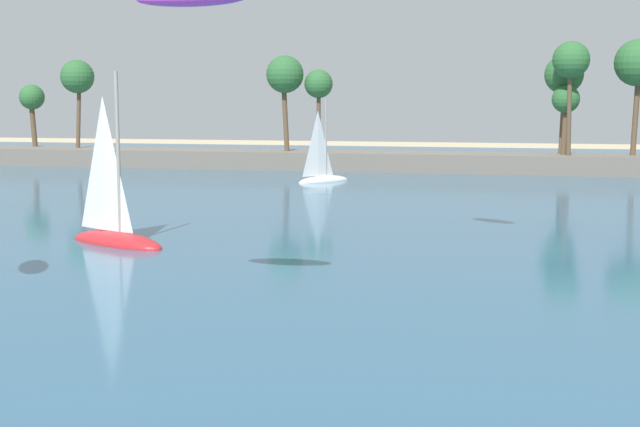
# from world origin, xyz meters

# --- Properties ---
(sea) EXTENTS (220.00, 109.10, 0.06)m
(sea) POSITION_xyz_m (0.00, 61.47, 0.03)
(sea) COLOR #33607F
(sea) RESTS_ON ground
(palm_headland) EXTENTS (106.07, 6.58, 12.22)m
(palm_headland) POSITION_xyz_m (2.40, 76.12, 3.23)
(palm_headland) COLOR slate
(palm_headland) RESTS_ON ground
(sailboat_mid_bay) EXTENTS (4.42, 4.87, 7.35)m
(sailboat_mid_bay) POSITION_xyz_m (-9.64, 63.80, 0.72)
(sailboat_mid_bay) COLOR white
(sailboat_mid_bay) RESTS_ON sea
(sailboat_toward_headland) EXTENTS (6.26, 4.23, 8.79)m
(sailboat_toward_headland) POSITION_xyz_m (-13.13, 31.94, 0.85)
(sailboat_toward_headland) COLOR red
(sailboat_toward_headland) RESTS_ON sea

